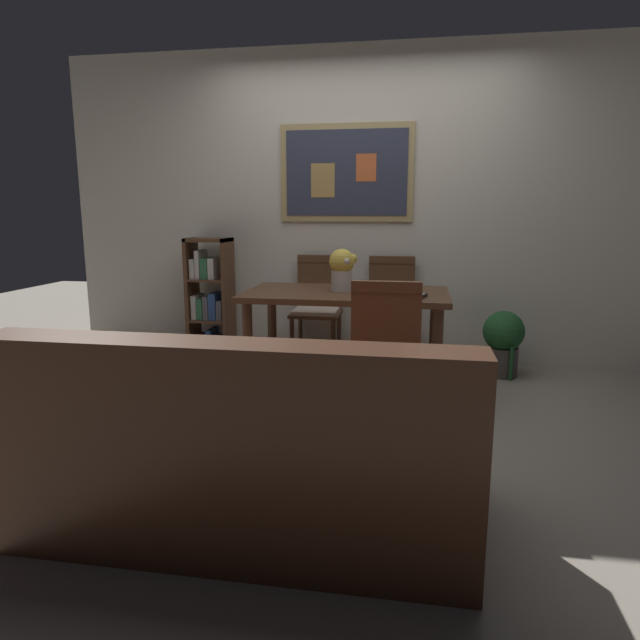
# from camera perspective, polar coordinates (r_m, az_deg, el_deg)

# --- Properties ---
(ground_plane) EXTENTS (12.00, 12.00, 0.00)m
(ground_plane) POSITION_cam_1_polar(r_m,az_deg,el_deg) (3.57, 2.03, -9.91)
(ground_plane) COLOR gray
(wall_back_with_painting) EXTENTS (5.20, 0.14, 2.60)m
(wall_back_with_painting) POSITION_cam_1_polar(r_m,az_deg,el_deg) (4.82, 4.58, 11.36)
(wall_back_with_painting) COLOR silver
(wall_back_with_painting) RESTS_ON ground_plane
(dining_table) EXTENTS (1.41, 0.81, 0.72)m
(dining_table) POSITION_cam_1_polar(r_m,az_deg,el_deg) (3.93, 2.68, 1.44)
(dining_table) COLOR brown
(dining_table) RESTS_ON ground_plane
(dining_chair_near_right) EXTENTS (0.40, 0.41, 0.91)m
(dining_chair_near_right) POSITION_cam_1_polar(r_m,az_deg,el_deg) (3.19, 6.78, -2.48)
(dining_chair_near_right) COLOR brown
(dining_chair_near_right) RESTS_ON ground_plane
(dining_chair_far_left) EXTENTS (0.40, 0.41, 0.91)m
(dining_chair_far_left) POSITION_cam_1_polar(r_m,az_deg,el_deg) (4.70, -0.22, 2.00)
(dining_chair_far_left) COLOR brown
(dining_chair_far_left) RESTS_ON ground_plane
(dining_chair_far_right) EXTENTS (0.40, 0.41, 0.91)m
(dining_chair_far_right) POSITION_cam_1_polar(r_m,az_deg,el_deg) (4.64, 7.21, 1.79)
(dining_chair_far_right) COLOR brown
(dining_chair_far_right) RESTS_ON ground_plane
(leather_couch) EXTENTS (1.80, 0.84, 0.84)m
(leather_couch) POSITION_cam_1_polar(r_m,az_deg,el_deg) (2.34, -7.51, -13.47)
(leather_couch) COLOR #472819
(leather_couch) RESTS_ON ground_plane
(bookshelf) EXTENTS (0.36, 0.28, 1.05)m
(bookshelf) POSITION_cam_1_polar(r_m,az_deg,el_deg) (4.93, -11.15, 1.55)
(bookshelf) COLOR brown
(bookshelf) RESTS_ON ground_plane
(potted_ivy) EXTENTS (0.32, 0.32, 0.52)m
(potted_ivy) POSITION_cam_1_polar(r_m,az_deg,el_deg) (4.59, 18.18, -2.00)
(potted_ivy) COLOR #4C4742
(potted_ivy) RESTS_ON ground_plane
(flower_vase) EXTENTS (0.19, 0.19, 0.30)m
(flower_vase) POSITION_cam_1_polar(r_m,az_deg,el_deg) (3.93, 2.26, 5.37)
(flower_vase) COLOR beige
(flower_vase) RESTS_ON dining_table
(tv_remote) EXTENTS (0.08, 0.16, 0.02)m
(tv_remote) POSITION_cam_1_polar(r_m,az_deg,el_deg) (3.69, 10.31, 2.42)
(tv_remote) COLOR black
(tv_remote) RESTS_ON dining_table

